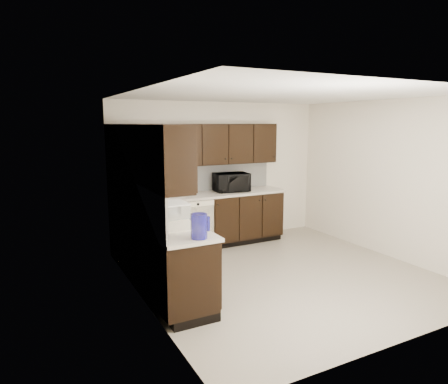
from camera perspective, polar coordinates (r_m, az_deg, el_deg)
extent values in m
plane|color=gray|center=(5.86, 8.41, -11.61)|extent=(4.00, 4.00, 0.00)
plane|color=white|center=(5.47, 9.09, 13.56)|extent=(4.00, 4.00, 0.00)
cube|color=beige|center=(7.23, -0.64, 2.81)|extent=(4.00, 0.02, 2.50)
cube|color=beige|center=(4.66, -11.58, -1.30)|extent=(0.02, 4.00, 2.50)
cube|color=beige|center=(6.89, 22.31, 1.74)|extent=(0.02, 4.00, 2.50)
cube|color=beige|center=(4.12, 25.34, -3.50)|extent=(4.00, 0.02, 2.50)
cube|color=black|center=(6.90, -3.22, -4.31)|extent=(3.00, 0.60, 0.90)
cube|color=black|center=(5.23, -8.99, -9.08)|extent=(0.60, 2.20, 0.90)
cube|color=black|center=(7.03, -3.29, -7.42)|extent=(3.00, 0.54, 0.10)
cube|color=black|center=(5.38, -8.57, -13.08)|extent=(0.54, 2.20, 0.10)
cube|color=beige|center=(6.80, -3.26, -0.46)|extent=(3.03, 0.63, 0.04)
cube|color=beige|center=(5.09, -9.14, -4.07)|extent=(0.63, 2.23, 0.04)
cube|color=silver|center=(7.02, -4.24, 2.00)|extent=(3.00, 0.02, 0.48)
cube|color=silver|center=(5.24, -13.24, -0.90)|extent=(0.02, 2.80, 0.48)
cube|color=black|center=(6.82, -3.80, 6.76)|extent=(3.00, 0.33, 0.70)
cube|color=black|center=(5.05, -11.35, 5.52)|extent=(0.33, 2.47, 0.70)
cube|color=#FAEFCC|center=(6.55, -3.78, -4.63)|extent=(0.58, 0.02, 0.78)
cube|color=#FAEFCC|center=(6.47, -3.80, -1.72)|extent=(0.58, 0.03, 0.08)
cylinder|color=black|center=(6.45, -3.74, -1.75)|extent=(0.04, 0.02, 0.04)
cube|color=#FAEFCC|center=(4.82, -7.79, -4.54)|extent=(0.54, 0.82, 0.03)
cube|color=#FAEFCC|center=(4.66, -6.93, -6.10)|extent=(0.42, 0.34, 0.16)
cube|color=#FAEFCC|center=(5.02, -8.54, -4.96)|extent=(0.42, 0.34, 0.16)
cylinder|color=silver|center=(4.72, -10.34, -3.34)|extent=(0.03, 0.03, 0.26)
cylinder|color=silver|center=(4.71, -9.80, -1.86)|extent=(0.14, 0.02, 0.02)
cylinder|color=#B2B2B7|center=(4.65, -6.93, -5.75)|extent=(0.20, 0.20, 0.10)
imported|color=black|center=(7.03, 1.05, 1.40)|extent=(0.63, 0.47, 0.33)
imported|color=gray|center=(5.25, -7.33, -2.25)|extent=(0.12, 0.12, 0.20)
imported|color=gray|center=(5.18, -11.58, -2.16)|extent=(0.13, 0.13, 0.27)
cube|color=#ADACAF|center=(6.55, -8.27, 0.19)|extent=(0.37, 0.29, 0.22)
cube|color=white|center=(5.03, -8.36, -2.81)|extent=(0.54, 0.41, 0.20)
cylinder|color=#110E86|center=(4.18, -3.60, -4.89)|extent=(0.23, 0.23, 0.26)
cylinder|color=#0B8382|center=(6.09, -10.93, -0.68)|extent=(0.09, 0.09, 0.20)
cylinder|color=silver|center=(5.99, -11.45, -0.46)|extent=(0.17, 0.17, 0.29)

